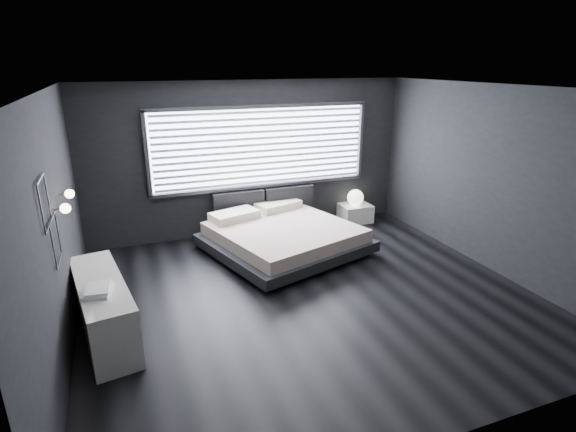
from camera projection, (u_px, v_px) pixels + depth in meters
name	position (u px, v px, depth m)	size (l,w,h in m)	color
room	(311.00, 200.00, 5.83)	(6.04, 6.00, 2.80)	black
window	(262.00, 147.00, 8.21)	(4.14, 0.09, 1.52)	white
headboard	(264.00, 202.00, 8.50)	(1.96, 0.16, 0.52)	black
sconce_near	(65.00, 208.00, 4.84)	(0.18, 0.11, 0.11)	silver
sconce_far	(69.00, 194.00, 5.37)	(0.18, 0.11, 0.11)	silver
wall_art_upper	(45.00, 203.00, 4.20)	(0.01, 0.48, 0.48)	#47474C
wall_art_lower	(56.00, 240.00, 4.58)	(0.01, 0.48, 0.48)	#47474C
bed	(283.00, 236.00, 7.67)	(2.89, 2.81, 0.61)	black
nightstand	(355.00, 213.00, 9.14)	(0.60, 0.50, 0.35)	white
orb_lamp	(355.00, 198.00, 8.99)	(0.33, 0.33, 0.33)	white
dresser	(104.00, 308.00, 5.28)	(0.78, 1.84, 0.71)	white
book_stack	(97.00, 290.00, 4.88)	(0.34, 0.41, 0.08)	white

